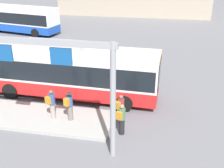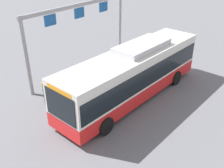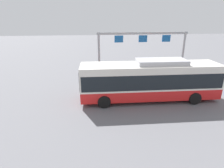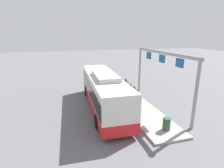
{
  "view_description": "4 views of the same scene",
  "coord_description": "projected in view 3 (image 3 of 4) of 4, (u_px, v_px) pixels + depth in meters",
  "views": [
    {
      "loc": [
        5.75,
        -14.93,
        7.93
      ],
      "look_at": [
        3.04,
        -1.09,
        1.54
      ],
      "focal_mm": 43.62,
      "sensor_mm": 36.0,
      "label": 1
    },
    {
      "loc": [
        12.0,
        8.29,
        8.87
      ],
      "look_at": [
        1.86,
        -0.14,
        1.7
      ],
      "focal_mm": 41.97,
      "sensor_mm": 36.0,
      "label": 2
    },
    {
      "loc": [
        4.72,
        13.72,
        6.63
      ],
      "look_at": [
        3.01,
        -1.07,
        1.14
      ],
      "focal_mm": 29.15,
      "sensor_mm": 36.0,
      "label": 3
    },
    {
      "loc": [
        -14.89,
        3.42,
        6.64
      ],
      "look_at": [
        3.52,
        -1.8,
        1.22
      ],
      "focal_mm": 28.33,
      "sensor_mm": 36.0,
      "label": 4
    }
  ],
  "objects": [
    {
      "name": "person_waiting_far",
      "position": [
        138.0,
        77.0,
        18.11
      ],
      "size": [
        0.49,
        0.6,
        1.67
      ],
      "rotation": [
        0.0,
        0.0,
        1.16
      ],
      "color": "gray",
      "rests_on": "platform_curb"
    },
    {
      "name": "platform_curb",
      "position": [
        155.0,
        85.0,
        18.6
      ],
      "size": [
        10.0,
        2.8,
        0.16
      ],
      "primitive_type": "cube",
      "color": "#9E9E99",
      "rests_on": "ground"
    },
    {
      "name": "ground_plane",
      "position": [
        148.0,
        99.0,
        15.59
      ],
      "size": [
        120.0,
        120.0,
        0.0
      ],
      "primitive_type": "plane",
      "color": "slate"
    },
    {
      "name": "platform_sign_gantry",
      "position": [
        142.0,
        46.0,
        19.3
      ],
      "size": [
        9.68,
        0.24,
        5.2
      ],
      "color": "gray",
      "rests_on": "ground"
    },
    {
      "name": "person_waiting_mid",
      "position": [
        99.0,
        78.0,
        18.24
      ],
      "size": [
        0.49,
        0.6,
        1.67
      ],
      "rotation": [
        0.0,
        0.0,
        1.16
      ],
      "color": "black",
      "rests_on": "ground"
    },
    {
      "name": "person_boarding",
      "position": [
        102.0,
        81.0,
        17.35
      ],
      "size": [
        0.53,
        0.61,
        1.67
      ],
      "rotation": [
        0.0,
        0.0,
        1.04
      ],
      "color": "gray",
      "rests_on": "ground"
    },
    {
      "name": "trash_bin",
      "position": [
        188.0,
        78.0,
        18.99
      ],
      "size": [
        0.52,
        0.52,
        0.9
      ],
      "primitive_type": "cylinder",
      "color": "#2D5133",
      "rests_on": "platform_curb"
    },
    {
      "name": "person_waiting_near",
      "position": [
        128.0,
        77.0,
        17.99
      ],
      "size": [
        0.43,
        0.58,
        1.67
      ],
      "rotation": [
        0.0,
        0.0,
        1.32
      ],
      "color": "slate",
      "rests_on": "platform_curb"
    },
    {
      "name": "bus_main",
      "position": [
        150.0,
        79.0,
        14.96
      ],
      "size": [
        11.37,
        2.95,
        3.46
      ],
      "rotation": [
        0.0,
        0.0,
        -0.03
      ],
      "color": "red",
      "rests_on": "ground"
    }
  ]
}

